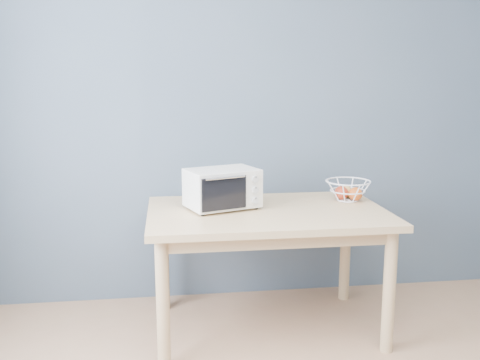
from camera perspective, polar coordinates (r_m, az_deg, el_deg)
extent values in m
cube|color=slate|center=(3.66, 2.54, 7.42)|extent=(4.00, 0.01, 2.60)
cube|color=tan|center=(3.17, 2.92, -3.54)|extent=(1.40, 0.90, 0.04)
cylinder|color=tan|center=(2.89, -8.23, -12.97)|extent=(0.07, 0.07, 0.71)
cylinder|color=tan|center=(3.13, 15.62, -11.38)|extent=(0.07, 0.07, 0.71)
cylinder|color=tan|center=(3.58, -8.17, -8.22)|extent=(0.07, 0.07, 0.71)
cylinder|color=tan|center=(3.77, 11.17, -7.31)|extent=(0.07, 0.07, 0.71)
cube|color=white|center=(3.17, -1.92, -0.83)|extent=(0.47, 0.39, 0.23)
cube|color=black|center=(3.15, -2.81, -0.96)|extent=(0.33, 0.31, 0.18)
cube|color=black|center=(3.02, -1.69, -1.44)|extent=(0.26, 0.10, 0.19)
cylinder|color=silver|center=(2.99, -1.57, 0.23)|extent=(0.23, 0.09, 0.01)
cube|color=white|center=(3.12, 1.54, -1.02)|extent=(0.11, 0.04, 0.21)
cylinder|color=black|center=(3.03, -3.99, -3.69)|extent=(0.02, 0.02, 0.01)
cylinder|color=black|center=(3.18, 1.70, -2.99)|extent=(0.02, 0.02, 0.01)
cylinder|color=black|center=(3.22, -5.46, -2.87)|extent=(0.02, 0.02, 0.01)
cylinder|color=black|center=(3.36, -0.02, -2.24)|extent=(0.02, 0.02, 0.01)
cylinder|color=silver|center=(3.09, 1.65, 0.09)|extent=(0.04, 0.03, 0.04)
cylinder|color=silver|center=(3.11, 1.64, -1.06)|extent=(0.04, 0.03, 0.04)
cylinder|color=silver|center=(3.12, 1.63, -2.20)|extent=(0.04, 0.03, 0.04)
torus|color=white|center=(3.43, 11.46, -0.13)|extent=(0.34, 0.34, 0.01)
torus|color=white|center=(3.44, 11.42, -1.12)|extent=(0.26, 0.26, 0.01)
torus|color=white|center=(3.45, 11.39, -2.10)|extent=(0.16, 0.16, 0.01)
sphere|color=red|center=(3.44, 10.75, -1.37)|extent=(0.09, 0.09, 0.09)
sphere|color=#D85719|center=(3.44, 12.22, -1.47)|extent=(0.09, 0.09, 0.09)
sphere|color=#F0B95D|center=(3.50, 11.20, -1.25)|extent=(0.08, 0.08, 0.08)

